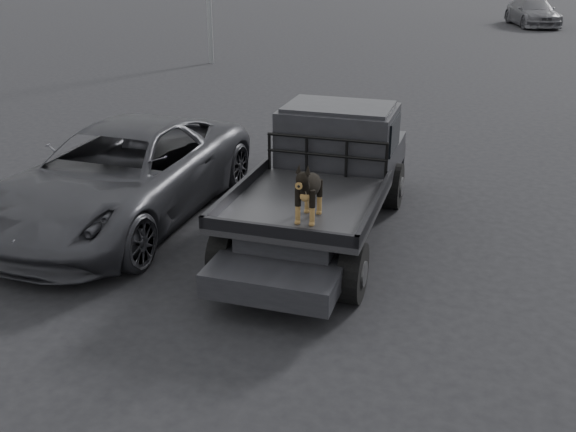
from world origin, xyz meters
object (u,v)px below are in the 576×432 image
(dog, at_px, (309,191))
(parked_suv, at_px, (122,175))
(flatbed_ute, at_px, (322,208))
(distant_car_b, at_px, (533,12))

(dog, height_order, parked_suv, dog)
(flatbed_ute, xyz_separation_m, distant_car_b, (4.01, 30.07, 0.25))
(dog, bearing_deg, flatbed_ute, 97.84)
(parked_suv, bearing_deg, distant_car_b, 77.54)
(flatbed_ute, relative_size, dog, 7.30)
(flatbed_ute, xyz_separation_m, parked_suv, (-3.16, -0.25, 0.28))
(flatbed_ute, distance_m, dog, 1.69)
(flatbed_ute, height_order, parked_suv, parked_suv)
(parked_suv, bearing_deg, flatbed_ute, 5.30)
(dog, distance_m, parked_suv, 3.62)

